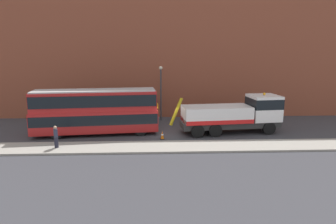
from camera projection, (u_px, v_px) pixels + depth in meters
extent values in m
plane|color=#38383D|center=(169.00, 133.00, 27.70)|extent=(120.00, 120.00, 0.00)
cube|color=gray|center=(171.00, 147.00, 23.57)|extent=(60.00, 2.80, 0.15)
cube|color=brown|center=(166.00, 45.00, 33.35)|extent=(60.00, 1.20, 16.00)
cube|color=#2D2D2D|center=(230.00, 124.00, 27.68)|extent=(9.18, 3.14, 0.55)
cube|color=white|center=(264.00, 108.00, 27.85)|extent=(2.86, 2.86, 2.30)
cube|color=black|center=(264.00, 103.00, 27.76)|extent=(2.89, 2.89, 0.90)
cube|color=silver|center=(216.00, 114.00, 27.30)|extent=(6.34, 3.22, 1.40)
cube|color=red|center=(216.00, 119.00, 27.40)|extent=(6.34, 3.27, 0.36)
cylinder|color=#B79914|center=(176.00, 112.00, 26.71)|extent=(1.26, 0.41, 2.52)
sphere|color=orange|center=(264.00, 94.00, 27.59)|extent=(0.24, 0.24, 0.24)
cylinder|color=black|center=(258.00, 123.00, 29.28)|extent=(1.19, 0.46, 1.16)
cylinder|color=black|center=(269.00, 128.00, 27.13)|extent=(1.19, 0.46, 1.16)
cylinder|color=black|center=(208.00, 124.00, 28.57)|extent=(1.19, 0.46, 1.16)
cylinder|color=black|center=(215.00, 130.00, 26.42)|extent=(1.19, 0.46, 1.16)
cylinder|color=black|center=(192.00, 125.00, 28.34)|extent=(1.19, 0.46, 1.16)
cylinder|color=black|center=(198.00, 131.00, 26.19)|extent=(1.19, 0.46, 1.16)
cube|color=#AD1E1E|center=(96.00, 120.00, 27.09)|extent=(11.20, 3.63, 1.90)
cube|color=#AD1E1E|center=(95.00, 101.00, 26.73)|extent=(10.97, 3.51, 1.70)
cube|color=black|center=(96.00, 118.00, 27.04)|extent=(11.10, 3.67, 0.90)
cube|color=black|center=(95.00, 100.00, 26.71)|extent=(10.88, 3.65, 1.00)
cube|color=#B2B2B2|center=(95.00, 90.00, 26.55)|extent=(10.74, 3.39, 0.12)
cube|color=yellow|center=(157.00, 105.00, 27.63)|extent=(0.22, 1.50, 0.44)
cylinder|color=black|center=(139.00, 124.00, 28.85)|extent=(1.07, 0.41, 1.04)
cylinder|color=black|center=(140.00, 130.00, 26.76)|extent=(1.07, 0.41, 1.04)
cylinder|color=black|center=(61.00, 127.00, 27.82)|extent=(1.07, 0.41, 1.04)
cylinder|color=black|center=(56.00, 133.00, 25.73)|extent=(1.07, 0.41, 1.04)
cylinder|color=#232333|center=(56.00, 142.00, 23.04)|extent=(0.40, 0.40, 0.85)
cube|color=#2D3347|center=(56.00, 133.00, 22.89)|extent=(0.41, 0.47, 0.62)
sphere|color=tan|center=(55.00, 127.00, 22.81)|extent=(0.24, 0.24, 0.24)
cone|color=orange|center=(162.00, 135.00, 25.78)|extent=(0.32, 0.32, 0.72)
cylinder|color=white|center=(162.00, 135.00, 25.77)|extent=(0.21, 0.21, 0.10)
cube|color=black|center=(162.00, 139.00, 25.85)|extent=(0.36, 0.36, 0.04)
cylinder|color=#38383D|center=(161.00, 95.00, 32.23)|extent=(0.16, 0.16, 5.50)
sphere|color=#EAE5C6|center=(161.00, 68.00, 31.65)|extent=(0.36, 0.36, 0.36)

